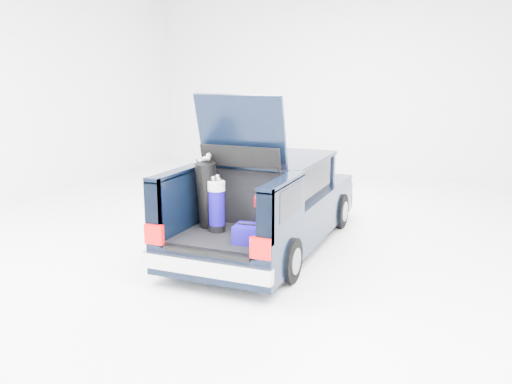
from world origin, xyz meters
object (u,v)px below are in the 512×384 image
at_px(car, 270,204).
at_px(blue_duffel, 254,234).
at_px(red_suitcase, 267,217).
at_px(blue_golf_bag, 217,206).
at_px(black_golf_bag, 208,195).

distance_m(car, blue_duffel, 1.83).
relative_size(red_suitcase, blue_golf_bag, 0.72).
height_order(car, blue_golf_bag, car).
distance_m(red_suitcase, black_golf_bag, 0.95).
xyz_separation_m(blue_golf_bag, blue_duffel, (0.68, -0.31, -0.24)).
bearing_deg(black_golf_bag, red_suitcase, 3.53).
bearing_deg(car, black_golf_bag, -107.60).
height_order(black_golf_bag, blue_golf_bag, black_golf_bag).
bearing_deg(black_golf_bag, blue_golf_bag, -22.10).
bearing_deg(blue_golf_bag, black_golf_bag, 130.87).
height_order(red_suitcase, blue_duffel, red_suitcase).
height_order(red_suitcase, blue_golf_bag, blue_golf_bag).
relative_size(car, black_golf_bag, 4.42).
relative_size(car, blue_duffel, 8.92).
distance_m(blue_golf_bag, blue_duffel, 0.78).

